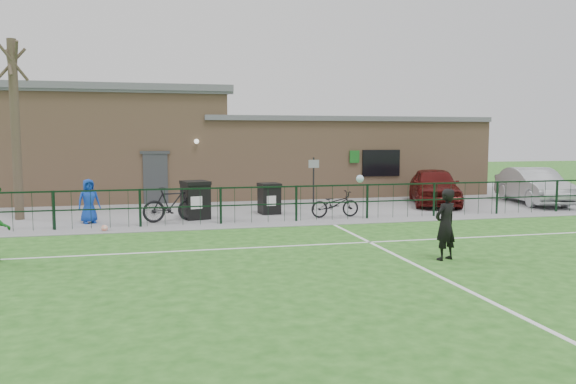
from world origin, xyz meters
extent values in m
plane|color=#255D1B|center=(0.00, 0.00, 0.00)|extent=(90.00, 90.00, 0.00)
cube|color=gray|center=(0.00, 13.50, 0.01)|extent=(34.00, 13.00, 0.02)
cube|color=white|center=(0.00, 7.80, 0.00)|extent=(28.00, 0.10, 0.01)
cube|color=white|center=(0.00, 4.00, 0.00)|extent=(28.00, 0.10, 0.01)
cube|color=white|center=(2.00, 0.00, 0.00)|extent=(0.10, 16.00, 0.01)
cube|color=black|center=(0.00, 8.00, 0.60)|extent=(28.00, 0.10, 1.20)
cylinder|color=#423528|center=(-8.00, 10.50, 3.00)|extent=(0.30, 0.30, 6.00)
cube|color=black|center=(-2.21, 9.31, 0.62)|extent=(0.99, 1.07, 1.20)
cube|color=black|center=(0.48, 9.93, 0.53)|extent=(0.75, 0.83, 1.02)
cylinder|color=black|center=(2.30, 10.47, 1.02)|extent=(0.08, 0.08, 2.00)
imported|color=#4F0F0E|center=(7.60, 11.01, 0.78)|extent=(3.24, 4.79, 1.51)
imported|color=#A3A5AA|center=(11.78, 10.35, 0.76)|extent=(2.46, 4.73, 1.48)
imported|color=black|center=(-3.03, 8.82, 0.59)|extent=(1.97, 0.99, 1.14)
imported|color=black|center=(2.52, 8.54, 0.47)|extent=(1.75, 0.67, 0.91)
imported|color=#123AA9|center=(-5.62, 9.09, 0.74)|extent=(0.81, 0.66, 1.43)
imported|color=black|center=(2.88, 1.61, 0.82)|extent=(0.70, 0.59, 1.64)
sphere|color=white|center=(2.12, 5.10, 1.62)|extent=(0.22, 0.22, 0.22)
sphere|color=white|center=(-5.02, 7.45, 0.10)|extent=(0.20, 0.20, 0.20)
cube|color=tan|center=(0.00, 16.50, 1.75)|extent=(24.00, 5.00, 3.50)
cube|color=tan|center=(-6.24, 16.50, 4.10)|extent=(11.52, 5.00, 1.20)
cube|color=#5B5D63|center=(-6.24, 16.50, 4.82)|extent=(12.02, 5.40, 0.28)
cube|color=#5B5D63|center=(5.28, 16.50, 3.60)|extent=(13.44, 5.30, 0.22)
cube|color=#383A3D|center=(-3.50, 13.97, 1.05)|extent=(1.00, 0.08, 2.10)
cube|color=black|center=(6.50, 13.97, 1.60)|extent=(1.80, 0.08, 1.20)
cube|color=#19661E|center=(5.20, 13.92, 1.90)|extent=(0.45, 0.04, 0.55)
camera|label=1|loc=(-3.55, -9.83, 2.83)|focal=35.00mm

